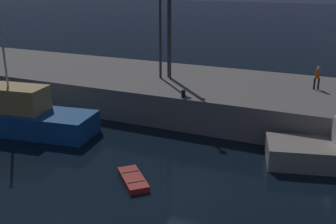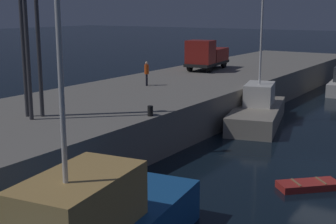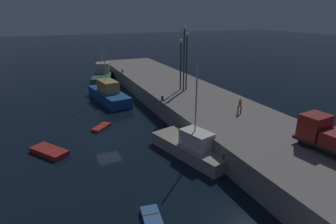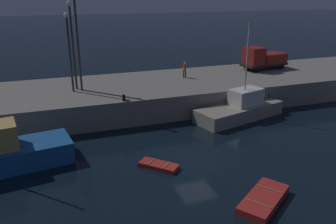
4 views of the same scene
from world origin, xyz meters
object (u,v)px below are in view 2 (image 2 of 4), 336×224
lamp_post_west (26,33)px  dockworker (147,72)px  bollard_central (150,111)px  lamp_post_east (22,22)px  utility_truck (206,55)px  lamp_post_central (37,12)px  fishing_boat_white (258,111)px  dinghy_red_small (308,185)px

lamp_post_west → dockworker: size_ratio=4.14×
bollard_central → lamp_post_east: bearing=123.7°
lamp_post_west → dockworker: bearing=7.3°
dockworker → lamp_post_east: bearing=-176.1°
utility_truck → dockworker: (-10.24, -0.82, -0.31)m
bollard_central → lamp_post_central: bearing=123.8°
lamp_post_east → utility_truck: lamp_post_east is taller
fishing_boat_white → bollard_central: bearing=172.4°
lamp_post_west → lamp_post_central: 1.23m
fishing_boat_white → lamp_post_west: (-14.36, 5.81, 5.62)m
dockworker → bollard_central: bearing=-143.3°
fishing_boat_white → lamp_post_east: bearing=155.0°
lamp_post_west → bollard_central: (3.79, -4.40, -3.91)m
lamp_post_central → dinghy_red_small: bearing=-74.3°
lamp_post_west → dockworker: 12.24m
dinghy_red_small → utility_truck: size_ratio=0.45×
utility_truck → fishing_boat_white: bearing=-133.1°
utility_truck → dockworker: bearing=-175.4°
lamp_post_east → utility_truck: bearing=4.2°
fishing_boat_white → bollard_central: size_ratio=17.45×
lamp_post_east → utility_truck: (21.58, 1.60, -3.38)m
utility_truck → dockworker: 10.28m
lamp_post_central → dockworker: 11.78m
lamp_post_central → bollard_central: (3.01, -4.50, -4.86)m
fishing_boat_white → utility_truck: (7.60, 8.13, 2.73)m
lamp_post_west → bollard_central: bearing=-49.3°
fishing_boat_white → lamp_post_central: 16.19m
utility_truck → lamp_post_east: bearing=-175.8°
dockworker → fishing_boat_white: bearing=-70.1°
fishing_boat_white → utility_truck: size_ratio=1.59×
lamp_post_east → lamp_post_central: (0.41, -0.63, 0.46)m
lamp_post_west → lamp_post_east: lamp_post_east is taller
fishing_boat_white → lamp_post_central: size_ratio=1.03×
dinghy_red_small → lamp_post_central: bearing=105.7°
dinghy_red_small → lamp_post_west: 14.57m
fishing_boat_white → dinghy_red_small: 12.04m
utility_truck → lamp_post_central: bearing=-174.0°
lamp_post_central → lamp_post_west: bearing=-173.0°
dinghy_red_small → lamp_post_central: size_ratio=0.29×
dinghy_red_small → utility_truck: 23.24m
lamp_post_central → utility_truck: 21.63m
fishing_boat_white → utility_truck: 11.46m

